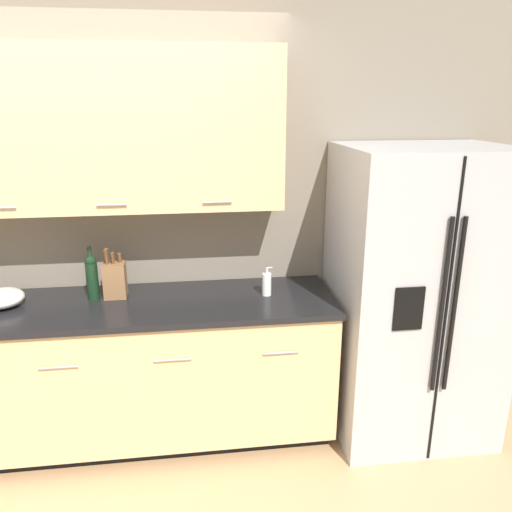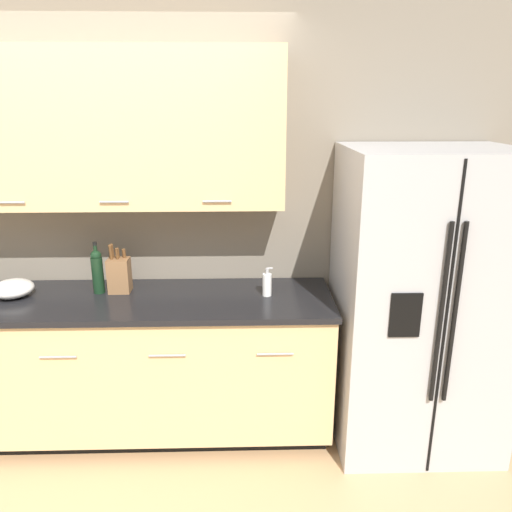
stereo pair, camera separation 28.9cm
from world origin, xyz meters
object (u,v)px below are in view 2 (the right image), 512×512
(mixing_bowl, at_px, (13,289))
(wine_bottle, at_px, (97,270))
(soap_dispenser, at_px, (267,284))
(refrigerator, at_px, (419,302))
(knife_block, at_px, (119,274))

(mixing_bowl, bearing_deg, wine_bottle, 5.99)
(wine_bottle, relative_size, mixing_bowl, 1.32)
(soap_dispenser, bearing_deg, refrigerator, -4.95)
(refrigerator, distance_m, knife_block, 1.80)
(knife_block, height_order, mixing_bowl, knife_block)
(refrigerator, relative_size, knife_block, 5.91)
(wine_bottle, distance_m, soap_dispenser, 1.02)
(knife_block, relative_size, mixing_bowl, 1.26)
(wine_bottle, bearing_deg, mixing_bowl, -174.01)
(wine_bottle, distance_m, mixing_bowl, 0.50)
(wine_bottle, bearing_deg, refrigerator, -4.63)
(soap_dispenser, bearing_deg, mixing_bowl, 179.03)
(knife_block, bearing_deg, wine_bottle, -174.38)
(knife_block, distance_m, wine_bottle, 0.13)
(knife_block, relative_size, wine_bottle, 0.96)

